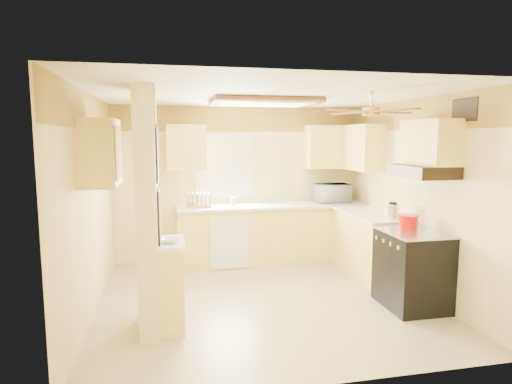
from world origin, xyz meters
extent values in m
plane|color=tan|center=(0.00, 0.00, 0.00)|extent=(4.00, 4.00, 0.00)
plane|color=white|center=(0.00, 0.00, 2.50)|extent=(4.00, 4.00, 0.00)
plane|color=beige|center=(0.00, 1.90, 1.25)|extent=(4.00, 0.00, 4.00)
plane|color=beige|center=(0.00, -1.90, 1.25)|extent=(4.00, 0.00, 4.00)
plane|color=beige|center=(-2.00, 0.00, 1.25)|extent=(0.00, 3.80, 3.80)
plane|color=beige|center=(2.00, 0.00, 1.25)|extent=(0.00, 3.80, 3.80)
cube|color=gold|center=(0.00, 1.88, 2.30)|extent=(4.00, 0.02, 0.40)
cube|color=beige|center=(-1.35, -0.55, 1.25)|extent=(0.20, 0.70, 2.50)
cube|color=#F2DE6E|center=(-1.13, -0.55, 0.45)|extent=(0.25, 0.55, 0.90)
cube|color=white|center=(-1.13, -0.55, 0.92)|extent=(0.28, 0.58, 0.04)
cube|color=#F2DE6E|center=(0.50, 1.60, 0.45)|extent=(3.00, 0.60, 0.90)
cube|color=#F2DE6E|center=(1.70, 0.60, 0.45)|extent=(0.60, 1.40, 0.90)
cube|color=white|center=(0.50, 1.59, 0.92)|extent=(3.04, 0.64, 0.04)
cube|color=white|center=(1.69, 0.60, 0.92)|extent=(0.64, 1.44, 0.04)
cube|color=white|center=(-0.25, 1.29, 0.43)|extent=(0.58, 0.02, 0.80)
cube|color=white|center=(-0.25, 1.89, 1.55)|extent=(0.92, 0.02, 1.02)
cube|color=white|center=(-0.25, 1.89, 1.55)|extent=(0.80, 0.02, 0.90)
cube|color=#F2DE6E|center=(-0.85, 1.72, 1.85)|extent=(0.60, 0.35, 0.70)
cube|color=#F2DE6E|center=(1.55, 1.72, 1.85)|extent=(0.90, 0.35, 0.70)
cube|color=#F2DE6E|center=(1.82, 1.25, 1.85)|extent=(0.35, 1.00, 0.70)
cube|color=#F2DE6E|center=(-1.82, -0.25, 1.85)|extent=(0.35, 0.75, 0.70)
cube|color=#F2DE6E|center=(1.82, -0.55, 1.95)|extent=(0.35, 0.76, 0.52)
cube|color=black|center=(1.67, -0.55, 0.45)|extent=(0.65, 0.76, 0.90)
cube|color=silver|center=(1.67, -0.55, 0.91)|extent=(0.66, 0.77, 0.02)
cylinder|color=silver|center=(1.34, -0.80, 0.80)|extent=(0.03, 0.05, 0.05)
cylinder|color=silver|center=(1.34, -0.63, 0.80)|extent=(0.03, 0.05, 0.05)
cylinder|color=silver|center=(1.34, -0.47, 0.80)|extent=(0.03, 0.05, 0.05)
cylinder|color=silver|center=(1.34, -0.30, 0.80)|extent=(0.03, 0.05, 0.05)
cube|color=black|center=(1.74, -0.55, 1.62)|extent=(0.50, 0.76, 0.14)
cube|color=black|center=(-1.24, -0.55, 1.85)|extent=(0.02, 0.42, 0.57)
cube|color=white|center=(-1.23, -0.55, 1.85)|extent=(0.01, 0.37, 0.52)
cube|color=black|center=(-1.24, -0.55, 1.20)|extent=(0.02, 0.42, 0.57)
cube|color=yellow|center=(-1.23, -0.55, 1.20)|extent=(0.01, 0.37, 0.52)
cube|color=brown|center=(0.10, 0.50, 2.46)|extent=(1.35, 0.95, 0.06)
cube|color=white|center=(0.10, 0.50, 2.44)|extent=(1.15, 0.75, 0.02)
cylinder|color=gold|center=(1.00, -0.70, 2.42)|extent=(0.04, 0.04, 0.16)
cylinder|color=gold|center=(1.00, -0.70, 2.28)|extent=(0.18, 0.18, 0.08)
cube|color=brown|center=(1.30, -0.59, 2.28)|extent=(0.55, 0.28, 0.01)
cube|color=brown|center=(0.89, -0.40, 2.28)|extent=(0.28, 0.55, 0.01)
cube|color=brown|center=(0.70, -0.81, 2.28)|extent=(0.55, 0.28, 0.01)
cube|color=brown|center=(1.11, -1.00, 2.28)|extent=(0.28, 0.55, 0.01)
cube|color=black|center=(1.98, -0.90, 2.30)|extent=(0.02, 0.40, 0.25)
imported|color=white|center=(1.52, 1.63, 1.09)|extent=(0.56, 0.38, 0.30)
imported|color=white|center=(-1.12, -0.62, 0.96)|extent=(0.23, 0.23, 0.05)
cylinder|color=red|center=(1.71, -0.36, 0.99)|extent=(0.23, 0.23, 0.14)
cylinder|color=red|center=(1.71, -0.36, 1.07)|extent=(0.24, 0.24, 0.02)
cylinder|color=silver|center=(1.75, 0.08, 1.04)|extent=(0.15, 0.15, 0.20)
cylinder|color=black|center=(1.75, 0.08, 1.15)|extent=(0.10, 0.10, 0.03)
cube|color=tan|center=(-0.68, 1.61, 0.96)|extent=(0.37, 0.27, 0.04)
cube|color=tan|center=(-0.83, 1.61, 1.05)|extent=(0.02, 0.25, 0.21)
cube|color=tan|center=(-0.77, 1.61, 1.05)|extent=(0.02, 0.25, 0.21)
cube|color=tan|center=(-0.70, 1.61, 1.05)|extent=(0.02, 0.25, 0.21)
cube|color=tan|center=(-0.64, 1.61, 1.05)|extent=(0.02, 0.25, 0.21)
cube|color=tan|center=(-0.58, 1.61, 1.05)|extent=(0.02, 0.25, 0.21)
cube|color=tan|center=(-0.52, 1.61, 1.05)|extent=(0.02, 0.25, 0.21)
cylinder|color=white|center=(-0.77, 1.61, 1.05)|extent=(0.01, 0.21, 0.21)
cylinder|color=white|center=(-0.64, 1.61, 1.05)|extent=(0.01, 0.21, 0.21)
cylinder|color=white|center=(-0.13, 1.69, 1.00)|extent=(0.10, 0.10, 0.12)
cylinder|color=tan|center=(-0.11, 1.69, 1.04)|extent=(0.01, 0.01, 0.19)
cylinder|color=tan|center=(-0.13, 1.71, 1.04)|extent=(0.01, 0.01, 0.19)
cylinder|color=tan|center=(-0.14, 1.69, 1.04)|extent=(0.01, 0.01, 0.19)
cylinder|color=tan|center=(-0.12, 1.67, 1.04)|extent=(0.01, 0.01, 0.19)
camera|label=1|loc=(-1.14, -4.97, 2.01)|focal=30.00mm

